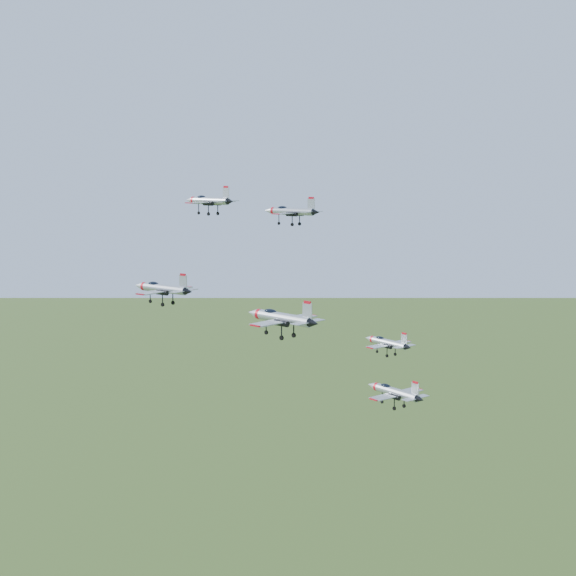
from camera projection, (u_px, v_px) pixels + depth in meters
The scene contains 6 objects.
jet_lead at pixel (209, 200), 152.38m from camera, with size 13.30×11.00×3.55m.
jet_left_high at pixel (291, 211), 131.04m from camera, with size 11.26×9.26×3.02m.
jet_right_high at pixel (162, 288), 116.40m from camera, with size 11.65×9.58×3.12m.
jet_left_low at pixel (387, 342), 130.78m from camera, with size 10.37×8.76×2.80m.
jet_right_low at pixel (281, 317), 110.25m from camera, with size 13.45×11.16×3.59m.
jet_trail at pixel (394, 392), 122.91m from camera, with size 11.78×9.95×3.18m.
Camera 1 is at (83.20, -101.57, 153.88)m, focal length 50.00 mm.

